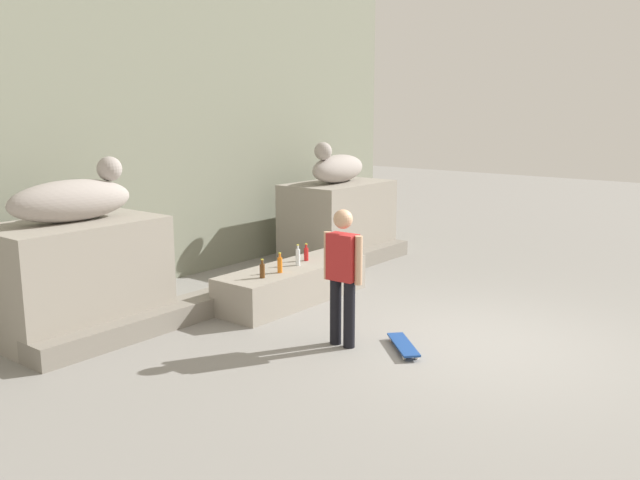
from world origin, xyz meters
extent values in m
plane|color=gray|center=(0.00, 0.00, 0.00)|extent=(40.00, 40.00, 0.00)
cube|color=gray|center=(0.00, 5.64, 2.59)|extent=(11.34, 0.60, 5.18)
cube|color=gray|center=(-2.76, 4.16, 0.72)|extent=(2.10, 1.29, 1.44)
cube|color=gray|center=(2.76, 4.16, 0.72)|extent=(2.10, 1.29, 1.44)
ellipsoid|color=#A39993|center=(-2.76, 4.16, 1.70)|extent=(1.63, 0.66, 0.52)
sphere|color=#A39993|center=(-2.21, 4.13, 2.06)|extent=(0.32, 0.32, 0.32)
ellipsoid|color=#A39993|center=(2.76, 4.16, 1.70)|extent=(1.66, 0.75, 0.52)
sphere|color=#A39993|center=(2.21, 4.10, 2.06)|extent=(0.32, 0.32, 0.32)
cube|color=gray|center=(0.00, 2.93, 0.27)|extent=(2.58, 0.83, 0.54)
cylinder|color=black|center=(-1.06, 1.33, 0.41)|extent=(0.14, 0.14, 0.82)
cylinder|color=black|center=(-1.06, 1.13, 0.41)|extent=(0.14, 0.14, 0.82)
cube|color=#B22626|center=(-1.06, 1.23, 1.10)|extent=(0.21, 0.36, 0.56)
sphere|color=tan|center=(-1.06, 1.23, 1.55)|extent=(0.23, 0.23, 0.23)
cylinder|color=tan|center=(-1.07, 1.46, 1.09)|extent=(0.09, 0.09, 0.58)
cylinder|color=tan|center=(-1.06, 1.01, 1.09)|extent=(0.09, 0.09, 0.58)
cube|color=navy|center=(-0.74, 0.57, 0.07)|extent=(0.70, 0.72, 0.02)
cylinder|color=white|center=(-0.90, 0.30, 0.03)|extent=(0.06, 0.06, 0.06)
cylinder|color=white|center=(-1.00, 0.40, 0.03)|extent=(0.06, 0.06, 0.06)
cylinder|color=white|center=(-0.48, 0.74, 0.03)|extent=(0.06, 0.06, 0.06)
cylinder|color=white|center=(-0.58, 0.83, 0.03)|extent=(0.06, 0.06, 0.06)
cylinder|color=#593314|center=(-0.79, 2.80, 0.63)|extent=(0.07, 0.07, 0.19)
cylinder|color=#593314|center=(-0.79, 2.80, 0.76)|extent=(0.03, 0.03, 0.06)
cylinder|color=yellow|center=(-0.79, 2.80, 0.80)|extent=(0.04, 0.04, 0.01)
cylinder|color=red|center=(0.39, 3.00, 0.63)|extent=(0.07, 0.07, 0.19)
cylinder|color=red|center=(0.39, 3.00, 0.76)|extent=(0.03, 0.03, 0.06)
cylinder|color=yellow|center=(0.39, 3.00, 0.80)|extent=(0.04, 0.04, 0.01)
cylinder|color=silver|center=(0.08, 2.90, 0.66)|extent=(0.07, 0.07, 0.24)
cylinder|color=silver|center=(0.08, 2.90, 0.81)|extent=(0.03, 0.03, 0.06)
cylinder|color=yellow|center=(0.08, 2.90, 0.85)|extent=(0.04, 0.04, 0.01)
cylinder|color=orange|center=(-0.42, 2.81, 0.65)|extent=(0.07, 0.07, 0.22)
cylinder|color=orange|center=(-0.42, 2.81, 0.79)|extent=(0.03, 0.03, 0.06)
cylinder|color=yellow|center=(-0.42, 2.81, 0.82)|extent=(0.04, 0.04, 0.01)
cube|color=gray|center=(0.00, 3.50, 0.14)|extent=(7.61, 0.50, 0.27)
camera|label=1|loc=(-7.28, -3.34, 2.85)|focal=37.55mm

